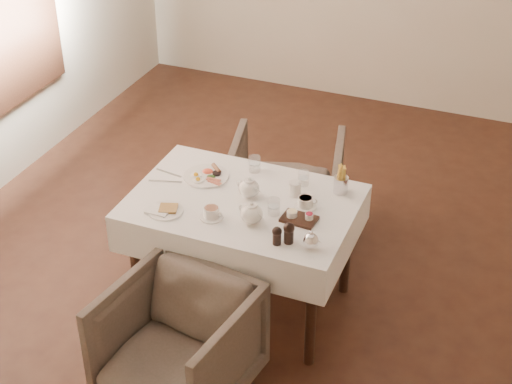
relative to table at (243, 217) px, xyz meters
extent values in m
plane|color=black|center=(0.02, 0.58, -0.64)|extent=(5.00, 5.00, 0.00)
plane|color=#C1B69B|center=(0.02, -1.92, 0.81)|extent=(4.50, 0.00, 4.50)
cube|color=black|center=(0.00, 0.00, 0.08)|extent=(1.20, 0.80, 0.04)
cube|color=white|center=(0.00, 0.00, 0.00)|extent=(1.28, 0.88, 0.23)
cylinder|color=black|center=(-0.54, 0.34, -0.29)|extent=(0.06, 0.06, 0.70)
cylinder|color=black|center=(0.54, 0.34, -0.29)|extent=(0.06, 0.06, 0.70)
cylinder|color=black|center=(-0.54, -0.34, -0.29)|extent=(0.06, 0.06, 0.70)
cylinder|color=black|center=(0.54, -0.34, -0.29)|extent=(0.06, 0.06, 0.70)
imported|color=#4C4237|center=(-0.04, -0.79, -0.31)|extent=(0.81, 0.82, 0.66)
imported|color=#4C4237|center=(-0.03, 0.83, -0.29)|extent=(0.89, 0.91, 0.69)
cylinder|color=white|center=(-0.30, 0.15, 0.12)|extent=(0.27, 0.27, 0.01)
ellipsoid|color=#DC4327|center=(-0.31, 0.20, 0.14)|extent=(0.07, 0.06, 0.02)
cylinder|color=brown|center=(-0.27, 0.23, 0.14)|extent=(0.09, 0.08, 0.03)
cylinder|color=black|center=(-0.25, 0.19, 0.13)|extent=(0.05, 0.05, 0.02)
cube|color=#A62D26|center=(-0.23, 0.11, 0.13)|extent=(0.09, 0.05, 0.01)
ellipsoid|color=#264C19|center=(-0.27, 0.15, 0.13)|extent=(0.05, 0.04, 0.02)
cylinder|color=white|center=(-0.35, -0.27, 0.12)|extent=(0.20, 0.20, 0.01)
cube|color=olive|center=(-0.34, -0.26, 0.13)|extent=(0.12, 0.12, 0.01)
cube|color=white|center=(-0.39, -0.29, 0.13)|extent=(0.13, 0.10, 0.02)
cylinder|color=white|center=(0.26, 0.16, 0.16)|extent=(0.09, 0.09, 0.08)
cylinder|color=white|center=(-0.09, -0.22, 0.12)|extent=(0.13, 0.13, 0.01)
cylinder|color=white|center=(-0.09, -0.22, 0.15)|extent=(0.10, 0.10, 0.06)
cylinder|color=#B0714F|center=(-0.09, -0.22, 0.18)|extent=(0.08, 0.08, 0.00)
cylinder|color=white|center=(0.35, 0.07, 0.12)|extent=(0.13, 0.13, 0.01)
cylinder|color=white|center=(0.35, 0.07, 0.15)|extent=(0.11, 0.11, 0.06)
cylinder|color=#B0714F|center=(0.35, 0.07, 0.18)|extent=(0.07, 0.07, 0.00)
cylinder|color=silver|center=(-0.06, 0.32, 0.17)|extent=(0.09, 0.09, 0.10)
cylinder|color=silver|center=(0.21, -0.06, 0.16)|extent=(0.08, 0.08, 0.10)
cylinder|color=silver|center=(0.26, 0.29, 0.16)|extent=(0.09, 0.09, 0.09)
cube|color=black|center=(0.36, -0.07, 0.13)|extent=(0.20, 0.14, 0.02)
cylinder|color=white|center=(0.32, -0.07, 0.15)|extent=(0.06, 0.06, 0.03)
cylinder|color=maroon|center=(0.42, -0.06, 0.15)|extent=(0.05, 0.05, 0.03)
cylinder|color=silver|center=(0.49, 0.29, 0.17)|extent=(0.09, 0.09, 0.10)
cube|color=silver|center=(-0.53, 0.11, 0.12)|extent=(0.18, 0.04, 0.00)
cube|color=silver|center=(-0.50, 0.01, 0.12)|extent=(0.20, 0.07, 0.00)
camera|label=1|loc=(1.47, -3.43, 2.57)|focal=55.00mm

